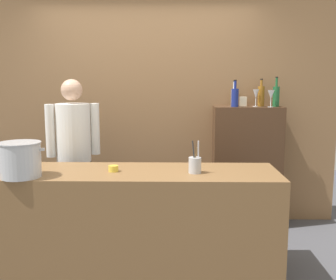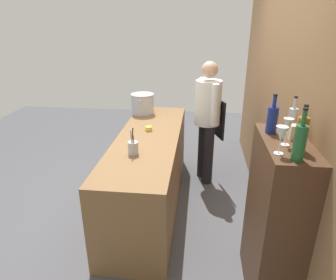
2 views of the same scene
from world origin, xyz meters
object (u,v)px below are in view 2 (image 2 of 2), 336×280
at_px(utensil_crock, 133,148).
at_px(wine_glass_tall, 288,127).
at_px(spice_tin_cream, 295,132).
at_px(stockpot_large, 143,104).
at_px(wine_bottle_amber, 301,133).
at_px(chef, 208,115).
at_px(wine_glass_wide, 281,135).
at_px(wine_bottle_green, 300,142).
at_px(wine_bottle_clear, 292,120).
at_px(butter_jar, 149,129).
at_px(wine_bottle_cobalt, 272,119).

distance_m(utensil_crock, wine_glass_tall, 1.51).
bearing_deg(spice_tin_cream, stockpot_large, -143.10).
distance_m(wine_bottle_amber, wine_glass_tall, 0.10).
xyz_separation_m(chef, wine_glass_wide, (2.05, 0.40, 0.52)).
bearing_deg(wine_bottle_amber, spice_tin_cream, 173.10).
bearing_deg(chef, utensil_crock, 127.09).
relative_size(wine_bottle_green, spice_tin_cream, 3.11).
xyz_separation_m(utensil_crock, wine_glass_wide, (0.87, 1.14, 0.52)).
distance_m(wine_bottle_green, wine_bottle_amber, 0.16).
relative_size(utensil_crock, spice_tin_cream, 2.57).
xyz_separation_m(wine_glass_tall, wine_glass_wide, (0.15, -0.07, -0.00)).
distance_m(wine_bottle_clear, wine_glass_tall, 0.25).
bearing_deg(utensil_crock, wine_bottle_green, 52.63).
distance_m(utensil_crock, wine_glass_wide, 1.53).
distance_m(stockpot_large, butter_jar, 0.73).
distance_m(utensil_crock, wine_bottle_green, 1.63).
bearing_deg(utensil_crock, wine_bottle_cobalt, 67.58).
relative_size(wine_bottle_green, wine_glass_wide, 1.77).
bearing_deg(wine_bottle_cobalt, butter_jar, -135.67).
distance_m(stockpot_large, wine_glass_tall, 2.55).
relative_size(butter_jar, wine_glass_wide, 0.45).
xyz_separation_m(utensil_crock, spice_tin_cream, (0.59, 1.31, 0.44)).
height_order(wine_bottle_cobalt, wine_bottle_amber, wine_bottle_amber).
height_order(stockpot_large, wine_bottle_green, wine_bottle_green).
height_order(wine_glass_tall, spice_tin_cream, wine_glass_tall).
bearing_deg(wine_bottle_cobalt, stockpot_large, -144.26).
height_order(stockpot_large, wine_bottle_clear, wine_bottle_clear).
xyz_separation_m(stockpot_large, butter_jar, (0.70, 0.20, -0.11)).
height_order(stockpot_large, wine_bottle_cobalt, wine_bottle_cobalt).
bearing_deg(wine_glass_wide, spice_tin_cream, 148.42).
distance_m(utensil_crock, wine_bottle_amber, 1.59).
bearing_deg(spice_tin_cream, wine_bottle_amber, -6.90).
xyz_separation_m(wine_bottle_amber, wine_glass_tall, (-0.07, -0.07, 0.01)).
bearing_deg(wine_glass_tall, wine_bottle_clear, 157.85).
height_order(utensil_crock, wine_bottle_green, wine_bottle_green).
relative_size(stockpot_large, wine_bottle_cobalt, 1.32).
bearing_deg(utensil_crock, spice_tin_cream, 65.67).
relative_size(stockpot_large, wine_bottle_green, 1.19).
relative_size(butter_jar, spice_tin_cream, 0.80).
xyz_separation_m(wine_bottle_cobalt, wine_glass_wide, (0.38, -0.03, 0.02)).
xyz_separation_m(utensil_crock, wine_bottle_cobalt, (0.48, 1.17, 0.50)).
xyz_separation_m(wine_bottle_green, wine_bottle_cobalt, (-0.46, -0.06, -0.01)).
xyz_separation_m(chef, wine_bottle_cobalt, (1.67, 0.43, 0.50)).
relative_size(wine_bottle_cobalt, wine_glass_tall, 1.55).
bearing_deg(wine_bottle_amber, utensil_crock, -121.51).
height_order(utensil_crock, wine_bottle_clear, wine_bottle_clear).
xyz_separation_m(wine_bottle_green, spice_tin_cream, (-0.35, 0.08, -0.07)).
height_order(wine_bottle_amber, spice_tin_cream, wine_bottle_amber).
bearing_deg(wine_bottle_cobalt, chef, -165.69).
height_order(wine_bottle_green, wine_glass_wide, wine_bottle_green).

